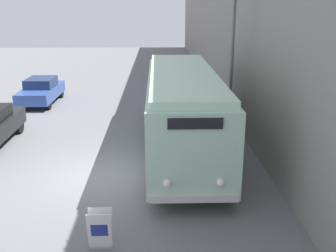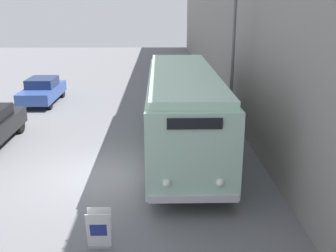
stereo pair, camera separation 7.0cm
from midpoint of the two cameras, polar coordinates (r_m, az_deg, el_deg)
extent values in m
plane|color=slate|center=(13.18, -10.41, -7.28)|extent=(80.00, 80.00, 0.00)
cube|color=gray|center=(22.20, 8.50, 14.57)|extent=(0.30, 60.00, 8.87)
cylinder|color=black|center=(11.73, -2.43, -7.74)|extent=(0.28, 0.92, 0.92)
cylinder|color=black|center=(11.89, 8.21, -7.54)|extent=(0.28, 0.92, 0.92)
cylinder|color=black|center=(18.36, -2.17, 1.62)|extent=(0.28, 0.92, 0.92)
cylinder|color=black|center=(18.46, 4.60, 1.66)|extent=(0.28, 0.92, 0.92)
cube|color=#B2DBC1|center=(14.67, 1.93, 2.43)|extent=(2.50, 9.85, 2.40)
cube|color=silver|center=(14.39, 1.98, 7.52)|extent=(2.30, 9.46, 0.24)
cube|color=silver|center=(10.40, 3.57, -10.46)|extent=(2.37, 0.12, 0.20)
sphere|color=white|center=(10.20, -0.28, -8.32)|extent=(0.22, 0.22, 0.22)
sphere|color=white|center=(10.32, 7.44, -8.15)|extent=(0.22, 0.22, 0.22)
cube|color=black|center=(9.67, 3.78, 0.34)|extent=(1.37, 0.06, 0.28)
cube|color=gray|center=(9.73, -9.92, -16.80)|extent=(0.50, 0.20, 0.01)
cube|color=white|center=(9.42, -10.13, -14.77)|extent=(0.55, 0.19, 0.93)
cube|color=white|center=(9.55, -9.99, -14.25)|extent=(0.55, 0.19, 0.93)
cube|color=navy|center=(9.39, -10.16, -14.70)|extent=(0.39, 0.06, 0.33)
cylinder|color=#595E60|center=(15.72, 9.18, 9.81)|extent=(0.12, 0.12, 6.86)
cylinder|color=black|center=(18.34, -20.94, 0.11)|extent=(0.22, 0.72, 0.72)
cylinder|color=black|center=(22.41, -20.72, 3.01)|extent=(0.22, 0.64, 0.64)
cylinder|color=black|center=(21.97, -17.09, 3.10)|extent=(0.22, 0.64, 0.64)
cylinder|color=black|center=(25.05, -18.66, 4.65)|extent=(0.22, 0.64, 0.64)
cylinder|color=black|center=(24.66, -15.38, 4.75)|extent=(0.22, 0.64, 0.64)
cube|color=#2D478C|center=(23.44, -17.99, 4.64)|extent=(1.74, 4.27, 0.60)
cube|color=#19274D|center=(23.43, -18.05, 6.02)|extent=(1.48, 1.92, 0.51)
camera|label=1|loc=(0.03, -90.16, -0.05)|focal=42.00mm
camera|label=2|loc=(0.03, 89.84, 0.05)|focal=42.00mm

